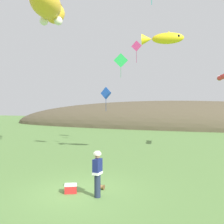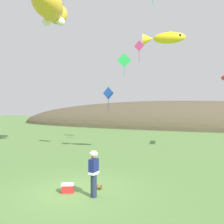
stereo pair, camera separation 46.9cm
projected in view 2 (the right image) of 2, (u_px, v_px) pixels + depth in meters
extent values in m
plane|color=#5B8442|center=(77.00, 192.00, 10.11)|extent=(120.00, 120.00, 0.00)
ellipsoid|color=brown|center=(176.00, 127.00, 41.26)|extent=(60.13, 15.58, 8.59)
cylinder|color=#232D47|center=(94.00, 186.00, 9.57)|extent=(0.24, 0.24, 0.88)
cube|color=navy|center=(94.00, 167.00, 9.55)|extent=(0.27, 0.42, 0.60)
cube|color=white|center=(94.00, 173.00, 9.56)|extent=(0.29, 0.44, 0.10)
sphere|color=tan|center=(94.00, 156.00, 9.54)|extent=(0.20, 0.20, 0.20)
cylinder|color=silver|center=(94.00, 154.00, 9.54)|extent=(0.30, 0.30, 0.09)
cylinder|color=silver|center=(94.00, 152.00, 9.54)|extent=(0.20, 0.20, 0.07)
cylinder|color=olive|center=(100.00, 187.00, 10.46)|extent=(0.16, 0.16, 0.16)
cylinder|color=brown|center=(98.00, 187.00, 10.48)|extent=(0.01, 0.21, 0.21)
cylinder|color=brown|center=(101.00, 187.00, 10.43)|extent=(0.01, 0.21, 0.21)
cube|color=red|center=(68.00, 189.00, 10.09)|extent=(0.57, 0.50, 0.30)
cube|color=white|center=(68.00, 184.00, 10.09)|extent=(0.58, 0.51, 0.06)
ellipsoid|color=gold|center=(48.00, 4.00, 16.69)|extent=(2.85, 3.97, 1.70)
ellipsoid|color=white|center=(49.00, 10.00, 16.87)|extent=(1.67, 2.53, 0.94)
sphere|color=gold|center=(57.00, 14.00, 18.90)|extent=(1.53, 1.53, 1.53)
cone|color=#503E10|center=(52.00, 7.00, 18.91)|extent=(0.68, 0.68, 0.51)
cone|color=#503E10|center=(63.00, 6.00, 18.85)|extent=(0.68, 0.68, 0.51)
sphere|color=white|center=(47.00, 22.00, 18.00)|extent=(0.61, 0.61, 0.61)
sphere|color=white|center=(61.00, 21.00, 17.93)|extent=(0.61, 0.61, 0.61)
ellipsoid|color=yellow|center=(169.00, 38.00, 15.48)|extent=(2.06, 1.02, 0.70)
cone|color=yellow|center=(148.00, 39.00, 15.76)|extent=(0.73, 0.78, 0.70)
cone|color=yellow|center=(170.00, 33.00, 15.46)|extent=(0.37, 0.37, 0.32)
sphere|color=black|center=(180.00, 35.00, 15.10)|extent=(0.16, 0.16, 0.16)
torus|color=white|center=(224.00, 78.00, 19.45)|extent=(0.44, 0.13, 0.44)
cube|color=green|center=(124.00, 60.00, 22.49)|extent=(1.24, 0.41, 1.30)
cylinder|color=black|center=(124.00, 60.00, 22.50)|extent=(0.84, 0.28, 0.02)
cube|color=#1A7C35|center=(124.00, 73.00, 22.52)|extent=(0.03, 0.02, 0.90)
cube|color=#E53F8C|center=(139.00, 46.00, 19.66)|extent=(0.86, 0.10, 0.86)
cylinder|color=black|center=(139.00, 46.00, 19.67)|extent=(0.58, 0.07, 0.02)
cube|color=#A02C62|center=(139.00, 57.00, 19.68)|extent=(0.03, 0.01, 0.90)
cube|color=blue|center=(108.00, 93.00, 19.08)|extent=(0.96, 0.22, 0.98)
cylinder|color=black|center=(108.00, 93.00, 19.09)|extent=(0.65, 0.16, 0.02)
cube|color=#1A3E97|center=(108.00, 105.00, 19.11)|extent=(0.03, 0.01, 0.90)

